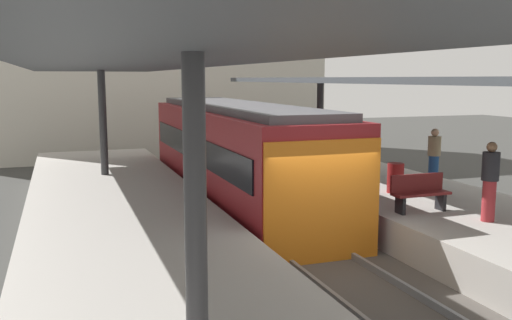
{
  "coord_description": "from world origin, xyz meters",
  "views": [
    {
      "loc": [
        -5.09,
        -10.44,
        4.05
      ],
      "look_at": [
        -0.14,
        3.53,
        1.87
      ],
      "focal_mm": 38.94,
      "sensor_mm": 36.0,
      "label": 1
    }
  ],
  "objects": [
    {
      "name": "ground_plane",
      "position": [
        0.0,
        0.0,
        0.0
      ],
      "size": [
        80.0,
        80.0,
        0.0
      ],
      "primitive_type": "plane",
      "color": "#383835"
    },
    {
      "name": "platform_left",
      "position": [
        -3.8,
        0.0,
        0.5
      ],
      "size": [
        4.4,
        28.0,
        1.0
      ],
      "primitive_type": "cube",
      "color": "#ADA8A0",
      "rests_on": "ground_plane"
    },
    {
      "name": "platform_right",
      "position": [
        3.8,
        0.0,
        0.5
      ],
      "size": [
        4.4,
        28.0,
        1.0
      ],
      "primitive_type": "cube",
      "color": "#ADA8A0",
      "rests_on": "ground_plane"
    },
    {
      "name": "track_ballast",
      "position": [
        0.0,
        0.0,
        0.1
      ],
      "size": [
        3.2,
        28.0,
        0.2
      ],
      "primitive_type": "cube",
      "color": "#4C4742",
      "rests_on": "ground_plane"
    },
    {
      "name": "rail_near_side",
      "position": [
        -0.72,
        0.0,
        0.27
      ],
      "size": [
        0.08,
        28.0,
        0.14
      ],
      "primitive_type": "cube",
      "color": "slate",
      "rests_on": "track_ballast"
    },
    {
      "name": "rail_far_side",
      "position": [
        0.72,
        0.0,
        0.27
      ],
      "size": [
        0.08,
        28.0,
        0.14
      ],
      "primitive_type": "cube",
      "color": "slate",
      "rests_on": "track_ballast"
    },
    {
      "name": "commuter_train",
      "position": [
        0.0,
        5.73,
        1.73
      ],
      "size": [
        2.78,
        12.07,
        3.1
      ],
      "color": "maroon",
      "rests_on": "track_ballast"
    },
    {
      "name": "canopy_left",
      "position": [
        -3.8,
        1.4,
        4.35
      ],
      "size": [
        4.18,
        21.0,
        3.47
      ],
      "color": "#333335",
      "rests_on": "platform_left"
    },
    {
      "name": "canopy_right",
      "position": [
        3.8,
        1.4,
        3.97
      ],
      "size": [
        4.18,
        21.0,
        3.08
      ],
      "color": "#333335",
      "rests_on": "platform_right"
    },
    {
      "name": "platform_bench",
      "position": [
        2.66,
        0.12,
        1.46
      ],
      "size": [
        1.4,
        0.41,
        0.86
      ],
      "color": "black",
      "rests_on": "platform_right"
    },
    {
      "name": "litter_bin",
      "position": [
        3.36,
        2.14,
        1.4
      ],
      "size": [
        0.44,
        0.44,
        0.8
      ],
      "primitive_type": "cylinder",
      "color": "maroon",
      "rests_on": "platform_right"
    },
    {
      "name": "passenger_near_bench",
      "position": [
        4.96,
        2.66,
        1.85
      ],
      "size": [
        0.36,
        0.36,
        1.64
      ],
      "color": "navy",
      "rests_on": "platform_right"
    },
    {
      "name": "passenger_mid_platform",
      "position": [
        3.52,
        -1.13,
        1.9
      ],
      "size": [
        0.36,
        0.36,
        1.72
      ],
      "color": "maroon",
      "rests_on": "platform_right"
    },
    {
      "name": "station_building_backdrop",
      "position": [
        -0.4,
        20.0,
        5.5
      ],
      "size": [
        18.0,
        6.0,
        11.0
      ],
      "primitive_type": "cube",
      "color": "beige",
      "rests_on": "ground_plane"
    }
  ]
}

